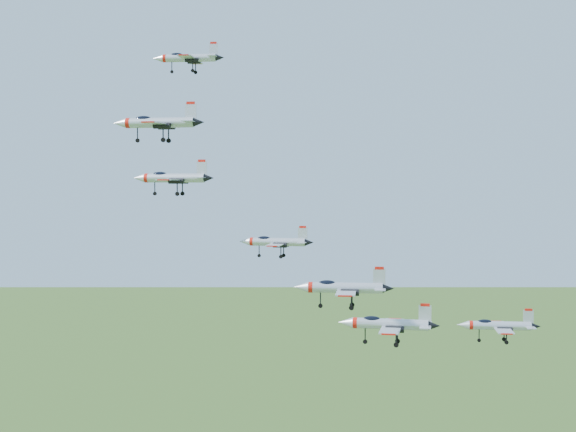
# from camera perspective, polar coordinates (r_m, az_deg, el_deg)

# --- Properties ---
(jet_lead) EXTENTS (11.54, 9.68, 3.09)m
(jet_lead) POSITION_cam_1_polar(r_m,az_deg,el_deg) (129.79, -7.18, 11.10)
(jet_lead) COLOR silver
(jet_left_high) EXTENTS (13.13, 10.86, 3.51)m
(jet_left_high) POSITION_cam_1_polar(r_m,az_deg,el_deg) (124.28, -8.24, 2.71)
(jet_left_high) COLOR silver
(jet_right_high) EXTENTS (12.39, 10.31, 3.31)m
(jet_right_high) POSITION_cam_1_polar(r_m,az_deg,el_deg) (105.53, -9.29, 6.58)
(jet_right_high) COLOR silver
(jet_left_low) EXTENTS (11.39, 9.44, 3.04)m
(jet_left_low) POSITION_cam_1_polar(r_m,az_deg,el_deg) (118.99, -0.92, -1.84)
(jet_left_low) COLOR silver
(jet_right_low) EXTENTS (12.25, 10.26, 3.28)m
(jet_right_low) POSITION_cam_1_polar(r_m,az_deg,el_deg) (97.71, 3.88, -5.09)
(jet_right_low) COLOR silver
(jet_trail) EXTENTS (13.72, 11.36, 3.67)m
(jet_trail) POSITION_cam_1_polar(r_m,az_deg,el_deg) (109.09, 7.07, -7.61)
(jet_trail) COLOR silver
(jet_extra) EXTENTS (11.89, 9.97, 3.19)m
(jet_extra) POSITION_cam_1_polar(r_m,az_deg,el_deg) (120.18, 14.67, -7.54)
(jet_extra) COLOR silver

